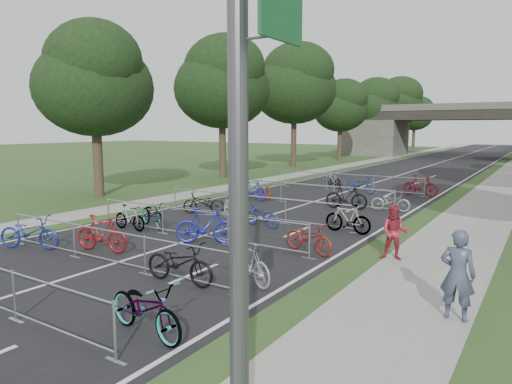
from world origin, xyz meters
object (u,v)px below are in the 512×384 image
(lamppost, at_px, (241,91))
(pedestrian_a, at_px, (458,275))
(overpass_bridge, at_px, (458,131))
(pedestrian_b, at_px, (395,233))

(lamppost, height_order, pedestrian_a, lamppost)
(pedestrian_a, bearing_deg, overpass_bridge, -80.22)
(overpass_bridge, distance_m, lamppost, 63.55)
(overpass_bridge, xyz_separation_m, pedestrian_a, (9.15, -56.36, -2.57))
(lamppost, height_order, pedestrian_b, lamppost)
(pedestrian_a, relative_size, pedestrian_b, 1.14)
(lamppost, bearing_deg, pedestrian_b, 98.45)
(pedestrian_a, xyz_separation_m, pedestrian_b, (-2.35, 3.67, -0.12))
(pedestrian_a, bearing_deg, pedestrian_b, -56.82)
(overpass_bridge, bearing_deg, pedestrian_a, -80.78)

